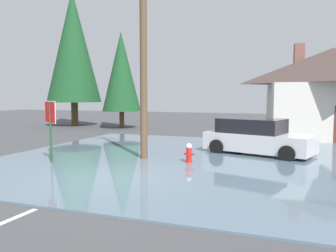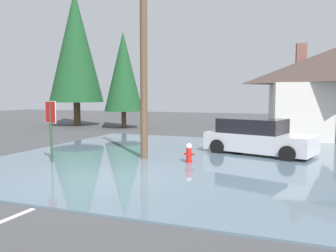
% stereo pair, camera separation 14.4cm
% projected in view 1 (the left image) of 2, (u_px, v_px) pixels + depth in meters
% --- Properties ---
extents(ground_plane, '(80.00, 80.00, 0.10)m').
position_uv_depth(ground_plane, '(109.00, 182.00, 10.48)').
color(ground_plane, '#424244').
extents(flood_puddle, '(13.68, 13.64, 0.06)m').
position_uv_depth(flood_puddle, '(177.00, 158.00, 13.90)').
color(flood_puddle, slate).
rests_on(flood_puddle, ground).
extents(lane_stop_bar, '(3.44, 0.49, 0.01)m').
position_uv_depth(lane_stop_bar, '(61.00, 199.00, 8.55)').
color(lane_stop_bar, silver).
rests_on(lane_stop_bar, ground).
extents(stop_sign_near, '(0.74, 0.37, 2.33)m').
position_uv_depth(stop_sign_near, '(50.00, 119.00, 12.79)').
color(stop_sign_near, '#1E4C28').
rests_on(stop_sign_near, ground).
extents(fire_hydrant, '(0.38, 0.33, 0.76)m').
position_uv_depth(fire_hydrant, '(189.00, 154.00, 12.92)').
color(fire_hydrant, red).
rests_on(fire_hydrant, ground).
extents(utility_pole, '(1.60, 0.28, 8.11)m').
position_uv_depth(utility_pole, '(143.00, 51.00, 13.39)').
color(utility_pole, brown).
rests_on(utility_pole, ground).
extents(house, '(8.45, 7.28, 5.73)m').
position_uv_depth(house, '(332.00, 91.00, 20.61)').
color(house, beige).
rests_on(house, ground).
extents(parked_car, '(4.79, 3.08, 1.54)m').
position_uv_depth(parked_car, '(257.00, 137.00, 14.90)').
color(parked_car, silver).
rests_on(parked_car, ground).
extents(pine_tree_tall_left, '(2.93, 2.93, 7.33)m').
position_uv_depth(pine_tree_tall_left, '(121.00, 72.00, 26.49)').
color(pine_tree_tall_left, '#4C3823').
rests_on(pine_tree_tall_left, ground).
extents(pine_tree_mid_left, '(4.38, 4.38, 10.96)m').
position_uv_depth(pine_tree_mid_left, '(73.00, 47.00, 28.29)').
color(pine_tree_mid_left, '#4C3823').
rests_on(pine_tree_mid_left, ground).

